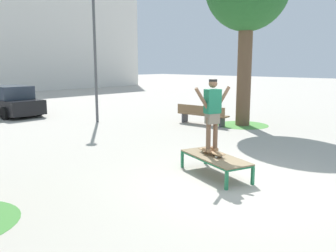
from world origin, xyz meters
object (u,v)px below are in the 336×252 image
(park_bench, at_px, (202,114))
(light_post, at_px, (94,35))
(skate_box, at_px, (215,158))
(skater, at_px, (212,110))
(car_black, at_px, (10,102))
(skateboard, at_px, (211,152))

(park_bench, bearing_deg, light_post, 124.76)
(skate_box, distance_m, light_post, 9.48)
(skater, distance_m, car_black, 13.32)
(skate_box, height_order, light_post, light_post)
(skate_box, xyz_separation_m, park_bench, (5.42, 4.55, 0.03))
(skateboard, bearing_deg, car_black, 85.91)
(skate_box, distance_m, park_bench, 7.08)
(skater, relative_size, light_post, 0.29)
(skater, bearing_deg, skate_box, -109.34)
(skater, bearing_deg, skateboard, -107.59)
(skate_box, bearing_deg, park_bench, 40.02)
(skate_box, relative_size, light_post, 0.35)
(car_black, bearing_deg, light_post, -70.67)
(skate_box, height_order, car_black, car_black)
(skate_box, height_order, park_bench, park_bench)
(skate_box, bearing_deg, car_black, 85.74)
(skate_box, relative_size, skateboard, 2.48)
(skate_box, relative_size, car_black, 0.48)
(light_post, bearing_deg, park_bench, -55.24)
(park_bench, xyz_separation_m, light_post, (-2.68, 3.86, 3.38))
(skate_box, height_order, skateboard, skateboard)
(car_black, bearing_deg, skateboard, -94.09)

